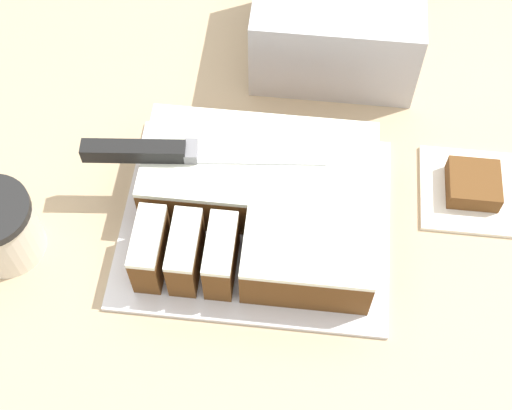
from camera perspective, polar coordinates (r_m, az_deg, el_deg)
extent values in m
plane|color=#4C4742|center=(1.79, 0.56, -15.43)|extent=(8.00, 8.00, 0.00)
cube|color=tan|center=(1.36, 0.72, -10.03)|extent=(1.40, 1.10, 0.92)
cube|color=silver|center=(0.93, 0.00, -1.28)|extent=(0.35, 0.29, 0.01)
cube|color=brown|center=(0.92, 0.32, 2.38)|extent=(0.29, 0.14, 0.07)
cube|color=white|center=(0.89, 0.33, 3.70)|extent=(0.29, 0.14, 0.01)
cube|color=brown|center=(0.86, 4.14, -4.56)|extent=(0.15, 0.09, 0.07)
cube|color=white|center=(0.83, 4.30, -3.41)|extent=(0.15, 0.09, 0.01)
cube|color=brown|center=(0.87, -8.44, -3.62)|extent=(0.03, 0.09, 0.07)
cube|color=white|center=(0.84, -8.75, -2.45)|extent=(0.03, 0.09, 0.01)
cube|color=brown|center=(0.87, -5.64, -3.91)|extent=(0.03, 0.09, 0.07)
cube|color=white|center=(0.84, -5.85, -2.74)|extent=(0.03, 0.09, 0.01)
cube|color=brown|center=(0.86, -2.79, -4.20)|extent=(0.03, 0.09, 0.07)
cube|color=white|center=(0.83, -2.90, -3.03)|extent=(0.03, 0.09, 0.01)
cube|color=silver|center=(0.89, 0.04, 4.01)|extent=(0.18, 0.04, 0.00)
cube|color=slate|center=(0.89, -5.20, 4.30)|extent=(0.02, 0.03, 0.02)
cube|color=black|center=(0.90, -9.72, 4.45)|extent=(0.13, 0.03, 0.02)
cylinder|color=beige|center=(0.93, -19.77, -1.92)|extent=(0.09, 0.09, 0.08)
cube|color=white|center=(0.99, 16.76, 1.09)|extent=(0.13, 0.13, 0.01)
cube|color=brown|center=(0.98, 17.00, 1.62)|extent=(0.07, 0.07, 0.03)
cube|color=#B2B2B7|center=(1.07, 6.44, 14.54)|extent=(0.23, 0.20, 0.13)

